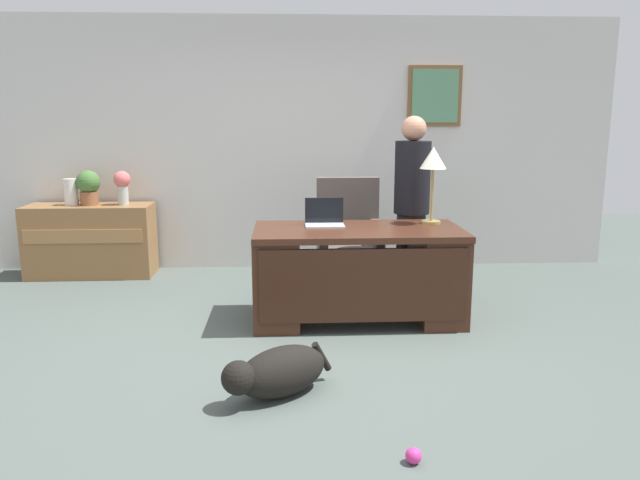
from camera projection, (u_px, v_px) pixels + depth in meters
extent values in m
plane|color=#4C5651|center=(301.00, 350.00, 4.42)|extent=(12.00, 12.00, 0.00)
cube|color=silver|center=(294.00, 145.00, 6.70)|extent=(7.00, 0.12, 2.70)
cube|color=brown|center=(435.00, 96.00, 6.60)|extent=(0.58, 0.03, 0.64)
cube|color=#5A906A|center=(435.00, 96.00, 6.58)|extent=(0.50, 0.01, 0.56)
cube|color=#422316|center=(358.00, 231.00, 4.96)|extent=(1.68, 0.83, 0.05)
cube|color=#422316|center=(277.00, 278.00, 5.01)|extent=(0.36, 0.77, 0.72)
cube|color=#422316|center=(437.00, 276.00, 5.08)|extent=(0.36, 0.77, 0.72)
cube|color=#381E13|center=(363.00, 286.00, 4.66)|extent=(1.58, 0.04, 0.57)
cube|color=olive|center=(91.00, 240.00, 6.44)|extent=(1.29, 0.48, 0.75)
cube|color=#A16F40|center=(83.00, 237.00, 6.18)|extent=(1.19, 0.02, 0.14)
cube|color=#564C47|center=(350.00, 254.00, 5.82)|extent=(0.60, 0.58, 0.18)
cylinder|color=black|center=(349.00, 278.00, 5.86)|extent=(0.10, 0.10, 0.28)
cylinder|color=black|center=(349.00, 289.00, 5.88)|extent=(0.52, 0.52, 0.05)
cube|color=#564C47|center=(348.00, 209.00, 5.97)|extent=(0.60, 0.12, 0.62)
cube|color=#564C47|center=(322.00, 234.00, 5.76)|extent=(0.08, 0.50, 0.22)
cube|color=#564C47|center=(377.00, 233.00, 5.79)|extent=(0.08, 0.50, 0.22)
cylinder|color=#262323|center=(410.00, 256.00, 5.62)|extent=(0.26, 0.26, 0.80)
cylinder|color=black|center=(412.00, 178.00, 5.48)|extent=(0.32, 0.32, 0.64)
sphere|color=tan|center=(414.00, 128.00, 5.39)|extent=(0.22, 0.22, 0.22)
ellipsoid|color=black|center=(282.00, 371.00, 3.69)|extent=(0.67, 0.59, 0.30)
sphere|color=black|center=(238.00, 378.00, 3.50)|extent=(0.20, 0.20, 0.20)
cylinder|color=black|center=(322.00, 357.00, 3.86)|extent=(0.15, 0.12, 0.21)
cube|color=#B2B5BA|center=(325.00, 226.00, 5.04)|extent=(0.32, 0.22, 0.01)
cube|color=black|center=(324.00, 210.00, 5.12)|extent=(0.32, 0.01, 0.21)
cylinder|color=#9E8447|center=(431.00, 222.00, 5.18)|extent=(0.16, 0.16, 0.02)
cylinder|color=#9E8447|center=(432.00, 195.00, 5.14)|extent=(0.02, 0.02, 0.44)
cone|color=silver|center=(433.00, 158.00, 5.07)|extent=(0.22, 0.22, 0.18)
cylinder|color=#B1B7B3|center=(123.00, 195.00, 6.36)|extent=(0.11, 0.11, 0.20)
sphere|color=#E36564|center=(122.00, 179.00, 6.33)|extent=(0.17, 0.17, 0.17)
cylinder|color=silver|center=(71.00, 192.00, 6.33)|extent=(0.14, 0.14, 0.27)
cylinder|color=brown|center=(89.00, 198.00, 6.35)|extent=(0.18, 0.18, 0.14)
sphere|color=#446D33|center=(88.00, 182.00, 6.32)|extent=(0.24, 0.24, 0.24)
sphere|color=#D8338C|center=(414.00, 456.00, 2.97)|extent=(0.08, 0.08, 0.08)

